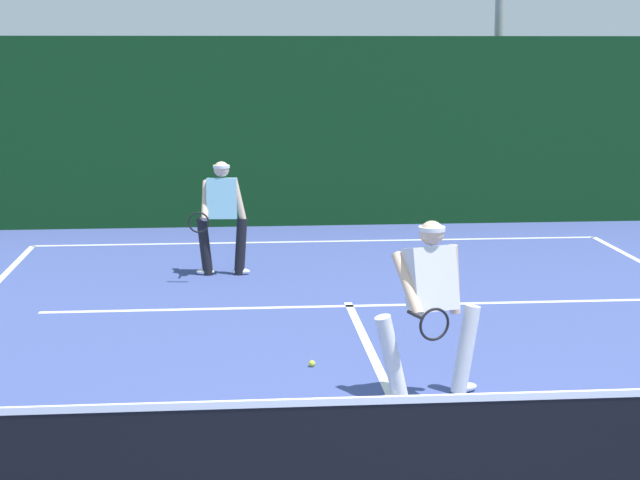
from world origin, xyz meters
name	(u,v)px	position (x,y,z in m)	size (l,w,h in m)	color
court_line_baseline_far	(320,241)	(0.00, 10.65, 0.00)	(9.46, 0.10, 0.01)	white
court_line_service	(349,306)	(0.00, 6.22, 0.00)	(7.71, 0.10, 0.01)	white
court_line_centre	(384,381)	(0.00, 3.20, 0.00)	(0.10, 6.40, 0.01)	white
tennis_net	(455,461)	(0.00, 0.00, 0.50)	(10.37, 0.09, 1.10)	#1E4723
player_near	(430,301)	(0.34, 2.69, 0.93)	(1.09, 0.95, 1.68)	silver
player_far	(222,213)	(-1.61, 8.19, 0.90)	(0.85, 0.85, 1.64)	black
tennis_ball	(312,364)	(-0.67, 3.74, 0.03)	(0.07, 0.07, 0.07)	#D1E033
back_fence_windscreen	(312,132)	(0.00, 12.29, 1.70)	(17.60, 0.12, 3.41)	#0E3616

